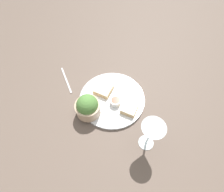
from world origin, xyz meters
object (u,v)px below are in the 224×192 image
Objects in this scene: sauce_ramekin at (115,102)px; fork at (66,80)px; cheese_toast_far at (129,108)px; salad_bowl at (88,107)px; cheese_toast_near at (103,90)px; wine_glass at (151,133)px.

fork is (0.26, 0.14, -0.03)m from sauce_ramekin.
sauce_ramekin and cheese_toast_far have the same top height.
sauce_ramekin is (-0.03, -0.12, -0.03)m from salad_bowl.
salad_bowl is 1.05× the size of cheese_toast_near.
sauce_ramekin is 0.09m from cheese_toast_near.
wine_glass is at bearing -161.89° from fork.
wine_glass is 0.96× the size of fork.
cheese_toast_far is at bearing -118.52° from salad_bowl.
cheese_toast_near is at bearing 18.37° from cheese_toast_far.
cheese_toast_far is 0.37m from fork.
salad_bowl is 0.66× the size of wine_glass.
cheese_toast_far is at bearing -7.78° from wine_glass.
wine_glass is (-0.16, 0.02, 0.09)m from cheese_toast_far.
fork is at bearing 18.11° from wine_glass.
wine_glass reaches higher than cheese_toast_near.
wine_glass reaches higher than salad_bowl.
wine_glass reaches higher than fork.
sauce_ramekin and cheese_toast_near have the same top height.
cheese_toast_far is at bearing -161.63° from cheese_toast_near.
salad_bowl is 0.19m from cheese_toast_far.
salad_bowl is 2.28× the size of sauce_ramekin.
cheese_toast_near is 0.16m from cheese_toast_far.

